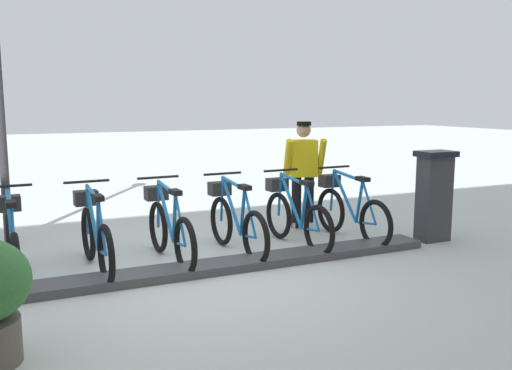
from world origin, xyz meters
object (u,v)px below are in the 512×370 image
bike_docked_0 (349,210)px  bike_docked_3 (169,227)px  bike_docked_5 (12,242)px  bike_docked_4 (95,234)px  worker_near_rack (303,171)px  bike_docked_2 (235,221)px  bike_docked_1 (295,215)px  payment_kiosk (434,194)px

bike_docked_0 → bike_docked_3: 2.65m
bike_docked_5 → bike_docked_4: bearing=-90.0°
bike_docked_5 → bike_docked_0: bearing=-90.0°
bike_docked_5 → worker_near_rack: bearing=-78.5°
bike_docked_5 → worker_near_rack: 4.24m
bike_docked_2 → bike_docked_4: bearing=90.0°
worker_near_rack → bike_docked_4: bearing=104.5°
bike_docked_3 → worker_near_rack: 2.55m
bike_docked_1 → bike_docked_5: (0.00, 3.53, 0.00)m
bike_docked_0 → worker_near_rack: bearing=18.7°
payment_kiosk → bike_docked_4: bearing=82.9°
payment_kiosk → bike_docked_1: (0.57, 1.92, -0.24)m
bike_docked_4 → worker_near_rack: 3.39m
bike_docked_0 → bike_docked_5: 4.41m
payment_kiosk → bike_docked_2: payment_kiosk is taller
bike_docked_3 → worker_near_rack: size_ratio=1.04×
payment_kiosk → bike_docked_0: (0.57, 1.03, -0.24)m
bike_docked_3 → bike_docked_2: bearing=-90.0°
payment_kiosk → bike_docked_1: size_ratio=0.74×
bike_docked_2 → bike_docked_3: same height
bike_docked_0 → bike_docked_5: same height
payment_kiosk → bike_docked_4: 4.61m
bike_docked_1 → bike_docked_5: same height
bike_docked_1 → bike_docked_2: 0.88m
bike_docked_0 → bike_docked_1: size_ratio=1.00×
bike_docked_4 → bike_docked_5: same height
bike_docked_3 → bike_docked_4: (0.00, 0.88, 0.00)m
bike_docked_2 → worker_near_rack: size_ratio=1.04×
payment_kiosk → bike_docked_1: payment_kiosk is taller
bike_docked_5 → payment_kiosk: bearing=-96.0°
payment_kiosk → bike_docked_4: (0.57, 4.57, -0.24)m
payment_kiosk → bike_docked_5: 5.48m
payment_kiosk → bike_docked_2: size_ratio=0.74×
bike_docked_3 → bike_docked_5: same height
bike_docked_0 → bike_docked_2: size_ratio=1.00×
worker_near_rack → payment_kiosk: bearing=-136.9°
bike_docked_3 → bike_docked_4: size_ratio=1.00×
bike_docked_0 → bike_docked_5: size_ratio=1.00×
bike_docked_3 → worker_near_rack: worker_near_rack is taller
bike_docked_4 → payment_kiosk: bearing=-97.1°
payment_kiosk → bike_docked_3: size_ratio=0.74×
bike_docked_4 → worker_near_rack: (0.84, -3.25, 0.48)m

